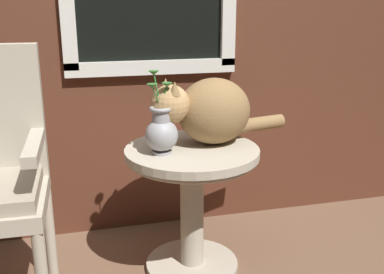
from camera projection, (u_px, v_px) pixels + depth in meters
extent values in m
cube|color=silver|center=(153.00, 67.00, 2.28)|extent=(0.86, 0.03, 0.07)
cylinder|color=#B2A893|center=(192.00, 264.00, 2.11)|extent=(0.42, 0.42, 0.03)
cylinder|color=#B2A893|center=(192.00, 210.00, 2.04)|extent=(0.10, 0.10, 0.52)
cylinder|color=#B2A893|center=(192.00, 152.00, 1.96)|extent=(0.58, 0.58, 0.03)
torus|color=#B2A893|center=(192.00, 158.00, 1.97)|extent=(0.56, 0.56, 0.02)
cylinder|color=#B2A893|center=(50.00, 236.00, 1.94)|extent=(0.04, 0.04, 0.45)
cube|color=#B2A893|center=(34.00, 145.00, 1.62)|extent=(0.06, 0.40, 0.04)
ellipsoid|color=olive|center=(214.00, 111.00, 1.99)|extent=(0.38, 0.35, 0.29)
sphere|color=tan|center=(170.00, 104.00, 1.88)|extent=(0.16, 0.16, 0.16)
cone|color=olive|center=(166.00, 85.00, 1.90)|extent=(0.05, 0.05, 0.06)
cone|color=olive|center=(175.00, 88.00, 1.82)|extent=(0.05, 0.05, 0.06)
cylinder|color=olive|center=(255.00, 124.00, 2.11)|extent=(0.30, 0.13, 0.06)
cylinder|color=#99999E|center=(162.00, 152.00, 1.88)|extent=(0.08, 0.08, 0.01)
ellipsoid|color=#99999E|center=(162.00, 135.00, 1.86)|extent=(0.14, 0.14, 0.14)
cylinder|color=#99999E|center=(161.00, 116.00, 1.84)|extent=(0.07, 0.07, 0.06)
torus|color=#99999E|center=(161.00, 109.00, 1.83)|extent=(0.09, 0.09, 0.02)
cylinder|color=#387533|center=(164.00, 97.00, 1.82)|extent=(0.03, 0.01, 0.10)
cone|color=#387533|center=(167.00, 85.00, 1.81)|extent=(0.04, 0.04, 0.02)
cylinder|color=#387533|center=(157.00, 97.00, 1.81)|extent=(0.04, 0.01, 0.10)
cone|color=#387533|center=(152.00, 86.00, 1.79)|extent=(0.04, 0.04, 0.02)
cylinder|color=#387533|center=(157.00, 91.00, 1.82)|extent=(0.03, 0.04, 0.14)
cone|color=#387533|center=(154.00, 73.00, 1.82)|extent=(0.04, 0.04, 0.02)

